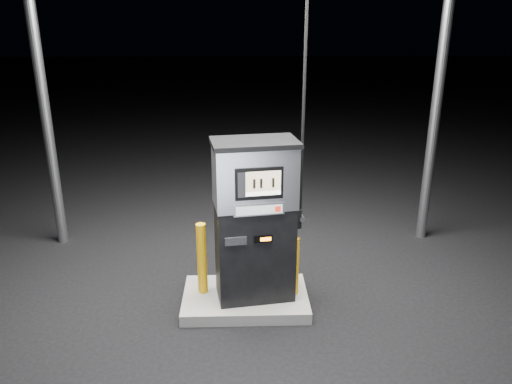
{
  "coord_description": "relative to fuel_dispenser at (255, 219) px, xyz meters",
  "views": [
    {
      "loc": [
        -0.05,
        -5.62,
        3.56
      ],
      "look_at": [
        0.14,
        0.0,
        1.55
      ],
      "focal_mm": 35.0,
      "sensor_mm": 36.0,
      "label": 1
    }
  ],
  "objects": [
    {
      "name": "bollard_right",
      "position": [
        0.51,
        0.02,
        -0.66
      ],
      "size": [
        0.11,
        0.11,
        0.78
      ],
      "primitive_type": "cylinder",
      "rotation": [
        0.0,
        0.0,
        0.05
      ],
      "color": "#F0A90D",
      "rests_on": "pump_island"
    },
    {
      "name": "pump_island",
      "position": [
        -0.12,
        0.02,
        -1.12
      ],
      "size": [
        1.6,
        1.0,
        0.15
      ],
      "primitive_type": "cube",
      "color": "slate",
      "rests_on": "ground"
    },
    {
      "name": "bollard_left",
      "position": [
        -0.67,
        0.1,
        -0.57
      ],
      "size": [
        0.14,
        0.14,
        0.95
      ],
      "primitive_type": "cylinder",
      "rotation": [
        0.0,
        0.0,
        -0.09
      ],
      "color": "#F0A90D",
      "rests_on": "pump_island"
    },
    {
      "name": "ground",
      "position": [
        -0.12,
        0.02,
        -1.2
      ],
      "size": [
        80.0,
        80.0,
        0.0
      ],
      "primitive_type": "plane",
      "color": "black",
      "rests_on": "ground"
    },
    {
      "name": "fuel_dispenser",
      "position": [
        0.0,
        0.0,
        0.0
      ],
      "size": [
        1.16,
        0.75,
        4.23
      ],
      "rotation": [
        0.0,
        0.0,
        0.15
      ],
      "color": "black",
      "rests_on": "pump_island"
    }
  ]
}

